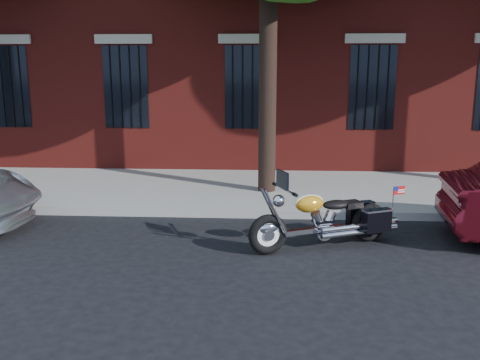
{
  "coord_description": "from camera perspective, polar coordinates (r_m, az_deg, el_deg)",
  "views": [
    {
      "loc": [
        0.55,
        -8.1,
        2.79
      ],
      "look_at": [
        0.05,
        0.8,
        0.83
      ],
      "focal_mm": 40.0,
      "sensor_mm": 36.0,
      "label": 1
    }
  ],
  "objects": [
    {
      "name": "ground",
      "position": [
        8.59,
        -0.66,
        -6.57
      ],
      "size": [
        120.0,
        120.0,
        0.0
      ],
      "primitive_type": "plane",
      "color": "black",
      "rests_on": "ground"
    },
    {
      "name": "motorcycle",
      "position": [
        8.33,
        9.38,
        -4.3
      ],
      "size": [
        2.41,
        1.29,
        1.25
      ],
      "rotation": [
        0.0,
        0.0,
        0.4
      ],
      "color": "black",
      "rests_on": "ground"
    },
    {
      "name": "sidewalk",
      "position": [
        11.7,
        0.4,
        -1.03
      ],
      "size": [
        40.0,
        3.6,
        0.15
      ],
      "primitive_type": "cube",
      "color": "gray",
      "rests_on": "ground"
    },
    {
      "name": "curb",
      "position": [
        9.88,
        -0.13,
        -3.56
      ],
      "size": [
        40.0,
        0.16,
        0.15
      ],
      "primitive_type": "cube",
      "color": "gray",
      "rests_on": "ground"
    }
  ]
}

